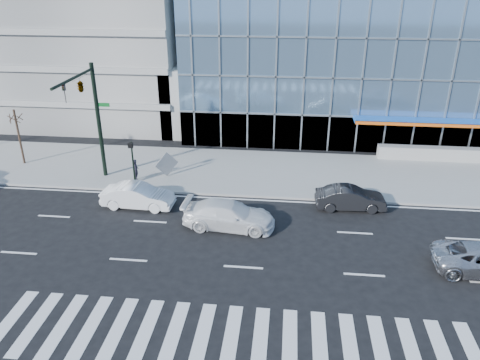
% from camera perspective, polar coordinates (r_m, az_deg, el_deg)
% --- Properties ---
extents(ground, '(160.00, 160.00, 0.00)m').
position_cam_1_polar(ground, '(27.40, 1.26, -5.77)').
color(ground, black).
rests_on(ground, ground).
extents(sidewalk, '(120.00, 8.00, 0.15)m').
position_cam_1_polar(sidewalk, '(34.49, 2.43, 1.06)').
color(sidewalk, gray).
rests_on(sidewalk, ground).
extents(theatre_building, '(42.00, 26.00, 15.00)m').
position_cam_1_polar(theatre_building, '(51.38, 20.54, 16.08)').
color(theatre_building, '#6A8FB1').
rests_on(theatre_building, ground).
extents(parking_garage, '(24.00, 24.00, 20.00)m').
position_cam_1_polar(parking_garage, '(54.32, -18.76, 19.39)').
color(parking_garage, gray).
rests_on(parking_garage, ground).
extents(ramp_block, '(6.00, 8.00, 6.00)m').
position_cam_1_polar(ramp_block, '(43.67, -4.57, 10.18)').
color(ramp_block, gray).
rests_on(ramp_block, ground).
extents(traffic_signal, '(1.14, 5.74, 8.00)m').
position_cam_1_polar(traffic_signal, '(31.89, -18.23, 9.45)').
color(traffic_signal, black).
rests_on(traffic_signal, sidewalk).
extents(ped_signal_post, '(0.30, 0.33, 3.00)m').
position_cam_1_polar(ped_signal_post, '(32.53, -13.01, 2.87)').
color(ped_signal_post, black).
rests_on(ped_signal_post, sidewalk).
extents(street_tree_near, '(1.10, 1.10, 4.23)m').
position_cam_1_polar(street_tree_near, '(38.25, -25.73, 6.91)').
color(street_tree_near, '#332319').
rests_on(street_tree_near, sidewalk).
extents(white_suv, '(5.45, 2.49, 1.55)m').
position_cam_1_polar(white_suv, '(27.07, -1.36, -4.30)').
color(white_suv, white).
rests_on(white_suv, ground).
extents(white_sedan, '(4.59, 1.77, 1.49)m').
position_cam_1_polar(white_sedan, '(29.99, -12.33, -1.92)').
color(white_sedan, white).
rests_on(white_sedan, ground).
extents(dark_sedan, '(4.40, 1.74, 1.43)m').
position_cam_1_polar(dark_sedan, '(29.91, 13.32, -2.17)').
color(dark_sedan, black).
rests_on(dark_sedan, ground).
extents(pedestrian, '(0.56, 0.67, 1.56)m').
position_cam_1_polar(pedestrian, '(33.36, -12.58, 1.21)').
color(pedestrian, black).
rests_on(pedestrian, sidewalk).
extents(tilted_panel, '(1.43, 1.24, 1.84)m').
position_cam_1_polar(tilted_panel, '(33.58, -8.92, 1.93)').
color(tilted_panel, '#949494').
rests_on(tilted_panel, sidewalk).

